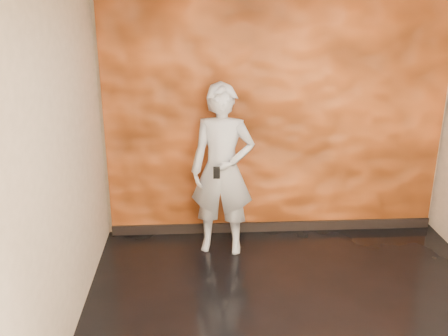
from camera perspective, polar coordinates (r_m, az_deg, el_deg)
room at (r=3.92m, az=10.43°, el=-1.35°), size 4.02×4.02×2.81m
feature_wall at (r=5.77m, az=5.97°, el=5.39°), size 3.90×0.06×2.75m
baseboard at (r=6.18m, az=5.60°, el=-6.65°), size 3.90×0.04×0.12m
man at (r=5.40m, az=-0.19°, el=-0.29°), size 0.76×0.57×1.90m
phone at (r=5.09m, az=-0.85°, el=-0.54°), size 0.07×0.02×0.13m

